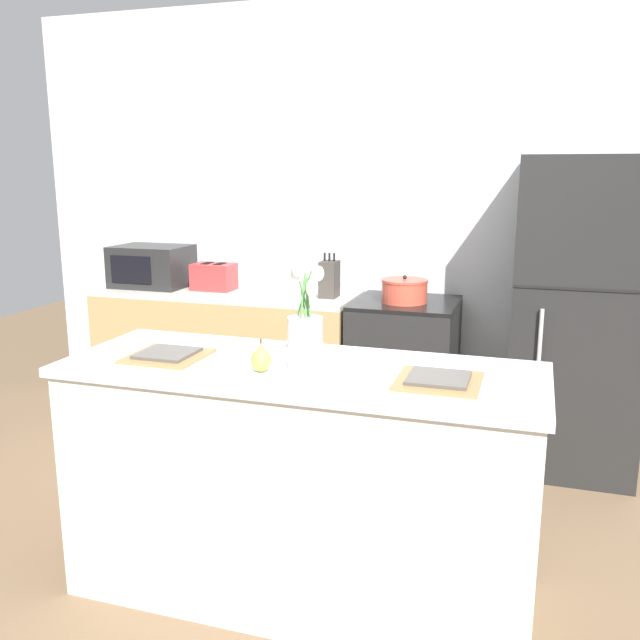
# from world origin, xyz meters

# --- Properties ---
(ground_plane) EXTENTS (10.00, 10.00, 0.00)m
(ground_plane) POSITION_xyz_m (0.00, 0.00, 0.00)
(ground_plane) COLOR brown
(back_wall) EXTENTS (5.20, 0.08, 2.70)m
(back_wall) POSITION_xyz_m (0.00, 2.00, 1.35)
(back_wall) COLOR silver
(back_wall) RESTS_ON ground_plane
(kitchen_island) EXTENTS (1.80, 0.66, 0.94)m
(kitchen_island) POSITION_xyz_m (0.00, 0.00, 0.47)
(kitchen_island) COLOR silver
(kitchen_island) RESTS_ON ground_plane
(back_counter) EXTENTS (1.68, 0.60, 0.90)m
(back_counter) POSITION_xyz_m (-1.06, 1.60, 0.45)
(back_counter) COLOR tan
(back_counter) RESTS_ON ground_plane
(stove_range) EXTENTS (0.60, 0.61, 0.90)m
(stove_range) POSITION_xyz_m (0.10, 1.60, 0.45)
(stove_range) COLOR black
(stove_range) RESTS_ON ground_plane
(refrigerator) EXTENTS (0.68, 0.67, 1.73)m
(refrigerator) POSITION_xyz_m (1.05, 1.60, 0.87)
(refrigerator) COLOR black
(refrigerator) RESTS_ON ground_plane
(flower_vase) EXTENTS (0.17, 0.14, 0.40)m
(flower_vase) POSITION_xyz_m (0.03, -0.02, 1.08)
(flower_vase) COLOR silver
(flower_vase) RESTS_ON kitchen_island
(pear_figurine) EXTENTS (0.07, 0.07, 0.12)m
(pear_figurine) POSITION_xyz_m (-0.10, -0.12, 0.99)
(pear_figurine) COLOR #9EBC47
(pear_figurine) RESTS_ON kitchen_island
(plate_setting_left) EXTENTS (0.28, 0.28, 0.02)m
(plate_setting_left) POSITION_xyz_m (-0.52, -0.06, 0.95)
(plate_setting_left) COLOR olive
(plate_setting_left) RESTS_ON kitchen_island
(plate_setting_right) EXTENTS (0.28, 0.28, 0.02)m
(plate_setting_right) POSITION_xyz_m (0.52, -0.06, 0.95)
(plate_setting_right) COLOR olive
(plate_setting_right) RESTS_ON kitchen_island
(toaster) EXTENTS (0.28, 0.18, 0.17)m
(toaster) POSITION_xyz_m (-1.15, 1.60, 0.99)
(toaster) COLOR red
(toaster) RESTS_ON back_counter
(cooking_pot) EXTENTS (0.27, 0.27, 0.16)m
(cooking_pot) POSITION_xyz_m (0.10, 1.56, 0.97)
(cooking_pot) COLOR #CC4C38
(cooking_pot) RESTS_ON stove_range
(microwave) EXTENTS (0.48, 0.37, 0.27)m
(microwave) POSITION_xyz_m (-1.60, 1.60, 1.03)
(microwave) COLOR black
(microwave) RESTS_ON back_counter
(knife_block) EXTENTS (0.10, 0.14, 0.27)m
(knife_block) POSITION_xyz_m (-0.37, 1.58, 1.01)
(knife_block) COLOR #3D3833
(knife_block) RESTS_ON back_counter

